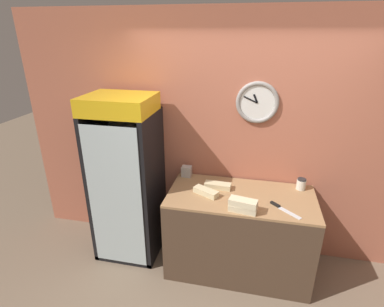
{
  "coord_description": "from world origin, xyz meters",
  "views": [
    {
      "loc": [
        0.07,
        -1.77,
        2.47
      ],
      "look_at": [
        -0.5,
        0.87,
        1.35
      ],
      "focal_mm": 28.0,
      "sensor_mm": 36.0,
      "label": 1
    }
  ],
  "objects_px": {
    "sandwich_flat_right": "(218,186)",
    "chefs_knife": "(281,208)",
    "sandwich_flat_left": "(206,192)",
    "napkin_dispenser": "(187,171)",
    "sandwich_stack_bottom": "(243,208)",
    "beverage_cooler": "(128,170)",
    "condiment_jar": "(301,184)",
    "sandwich_stack_middle": "(243,203)"
  },
  "relations": [
    {
      "from": "sandwich_flat_right",
      "to": "chefs_knife",
      "type": "bearing_deg",
      "value": -22.74
    },
    {
      "from": "sandwich_flat_left",
      "to": "napkin_dispenser",
      "type": "bearing_deg",
      "value": 128.24
    },
    {
      "from": "sandwich_stack_bottom",
      "to": "sandwich_flat_left",
      "type": "xyz_separation_m",
      "value": [
        -0.38,
        0.23,
        -0.0
      ]
    },
    {
      "from": "chefs_knife",
      "to": "sandwich_flat_right",
      "type": "bearing_deg",
      "value": 157.26
    },
    {
      "from": "sandwich_stack_bottom",
      "to": "sandwich_flat_left",
      "type": "height_order",
      "value": "sandwich_stack_bottom"
    },
    {
      "from": "sandwich_stack_bottom",
      "to": "sandwich_flat_left",
      "type": "distance_m",
      "value": 0.45
    },
    {
      "from": "beverage_cooler",
      "to": "sandwich_flat_right",
      "type": "distance_m",
      "value": 1.01
    },
    {
      "from": "sandwich_flat_left",
      "to": "condiment_jar",
      "type": "relative_size",
      "value": 2.33
    },
    {
      "from": "chefs_knife",
      "to": "napkin_dispenser",
      "type": "xyz_separation_m",
      "value": [
        -1.02,
        0.47,
        0.05
      ]
    },
    {
      "from": "sandwich_flat_left",
      "to": "napkin_dispenser",
      "type": "distance_m",
      "value": 0.46
    },
    {
      "from": "condiment_jar",
      "to": "sandwich_stack_bottom",
      "type": "bearing_deg",
      "value": -136.0
    },
    {
      "from": "beverage_cooler",
      "to": "sandwich_stack_bottom",
      "type": "bearing_deg",
      "value": -16.71
    },
    {
      "from": "sandwich_stack_bottom",
      "to": "sandwich_flat_right",
      "type": "xyz_separation_m",
      "value": [
        -0.29,
        0.39,
        -0.0
      ]
    },
    {
      "from": "sandwich_flat_left",
      "to": "sandwich_flat_right",
      "type": "distance_m",
      "value": 0.19
    },
    {
      "from": "beverage_cooler",
      "to": "napkin_dispenser",
      "type": "relative_size",
      "value": 15.64
    },
    {
      "from": "sandwich_stack_middle",
      "to": "condiment_jar",
      "type": "height_order",
      "value": "sandwich_stack_middle"
    },
    {
      "from": "sandwich_stack_middle",
      "to": "chefs_knife",
      "type": "bearing_deg",
      "value": 19.32
    },
    {
      "from": "beverage_cooler",
      "to": "sandwich_flat_right",
      "type": "xyz_separation_m",
      "value": [
        1.01,
        0.0,
        -0.08
      ]
    },
    {
      "from": "sandwich_flat_left",
      "to": "sandwich_stack_bottom",
      "type": "bearing_deg",
      "value": -30.78
    },
    {
      "from": "sandwich_stack_middle",
      "to": "beverage_cooler",
      "type": "bearing_deg",
      "value": 163.29
    },
    {
      "from": "sandwich_stack_middle",
      "to": "chefs_knife",
      "type": "relative_size",
      "value": 0.98
    },
    {
      "from": "sandwich_stack_middle",
      "to": "sandwich_flat_right",
      "type": "bearing_deg",
      "value": 126.17
    },
    {
      "from": "beverage_cooler",
      "to": "napkin_dispenser",
      "type": "distance_m",
      "value": 0.66
    },
    {
      "from": "chefs_knife",
      "to": "sandwich_flat_left",
      "type": "bearing_deg",
      "value": 171.83
    },
    {
      "from": "sandwich_stack_bottom",
      "to": "condiment_jar",
      "type": "height_order",
      "value": "condiment_jar"
    },
    {
      "from": "sandwich_flat_right",
      "to": "sandwich_flat_left",
      "type": "bearing_deg",
      "value": -121.56
    },
    {
      "from": "sandwich_flat_right",
      "to": "sandwich_stack_middle",
      "type": "bearing_deg",
      "value": -53.83
    },
    {
      "from": "chefs_knife",
      "to": "napkin_dispenser",
      "type": "height_order",
      "value": "napkin_dispenser"
    },
    {
      "from": "condiment_jar",
      "to": "chefs_knife",
      "type": "bearing_deg",
      "value": -117.29
    },
    {
      "from": "sandwich_stack_middle",
      "to": "chefs_knife",
      "type": "distance_m",
      "value": 0.38
    },
    {
      "from": "sandwich_flat_left",
      "to": "sandwich_flat_right",
      "type": "xyz_separation_m",
      "value": [
        0.1,
        0.16,
        -0.0
      ]
    },
    {
      "from": "sandwich_stack_bottom",
      "to": "chefs_knife",
      "type": "relative_size",
      "value": 0.97
    },
    {
      "from": "sandwich_flat_right",
      "to": "chefs_knife",
      "type": "distance_m",
      "value": 0.69
    },
    {
      "from": "sandwich_stack_bottom",
      "to": "condiment_jar",
      "type": "xyz_separation_m",
      "value": [
        0.57,
        0.55,
        0.03
      ]
    },
    {
      "from": "chefs_knife",
      "to": "napkin_dispenser",
      "type": "bearing_deg",
      "value": 155.32
    },
    {
      "from": "sandwich_stack_bottom",
      "to": "sandwich_flat_right",
      "type": "height_order",
      "value": "sandwich_stack_bottom"
    },
    {
      "from": "sandwich_stack_bottom",
      "to": "sandwich_stack_middle",
      "type": "xyz_separation_m",
      "value": [
        0.0,
        0.0,
        0.06
      ]
    },
    {
      "from": "sandwich_stack_bottom",
      "to": "sandwich_flat_left",
      "type": "bearing_deg",
      "value": 149.22
    },
    {
      "from": "chefs_knife",
      "to": "condiment_jar",
      "type": "height_order",
      "value": "condiment_jar"
    },
    {
      "from": "beverage_cooler",
      "to": "chefs_knife",
      "type": "relative_size",
      "value": 6.8
    },
    {
      "from": "sandwich_flat_right",
      "to": "condiment_jar",
      "type": "relative_size",
      "value": 2.33
    },
    {
      "from": "sandwich_flat_right",
      "to": "chefs_knife",
      "type": "relative_size",
      "value": 1.02
    }
  ]
}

